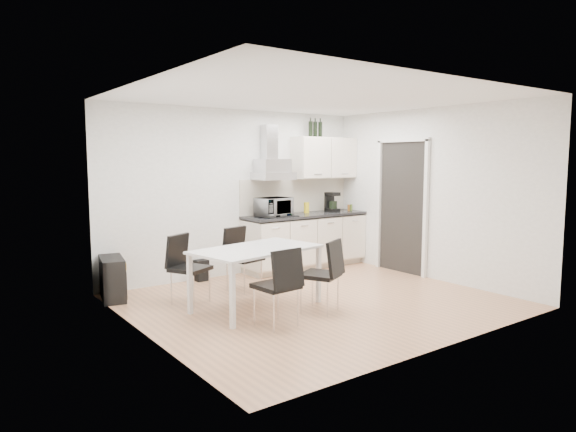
% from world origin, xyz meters
% --- Properties ---
extents(ground, '(4.50, 4.50, 0.00)m').
position_xyz_m(ground, '(0.00, 0.00, 0.00)').
color(ground, tan).
rests_on(ground, ground).
extents(wall_back, '(4.50, 0.10, 2.60)m').
position_xyz_m(wall_back, '(0.00, 2.00, 1.30)').
color(wall_back, white).
rests_on(wall_back, ground).
extents(wall_front, '(4.50, 0.10, 2.60)m').
position_xyz_m(wall_front, '(0.00, -2.00, 1.30)').
color(wall_front, white).
rests_on(wall_front, ground).
extents(wall_left, '(0.10, 4.00, 2.60)m').
position_xyz_m(wall_left, '(-2.25, 0.00, 1.30)').
color(wall_left, white).
rests_on(wall_left, ground).
extents(wall_right, '(0.10, 4.00, 2.60)m').
position_xyz_m(wall_right, '(2.25, 0.00, 1.30)').
color(wall_right, white).
rests_on(wall_right, ground).
extents(ceiling, '(4.50, 4.50, 0.00)m').
position_xyz_m(ceiling, '(0.00, 0.00, 2.60)').
color(ceiling, white).
rests_on(ceiling, wall_back).
extents(doorway, '(0.08, 1.04, 2.10)m').
position_xyz_m(doorway, '(2.21, 0.55, 1.05)').
color(doorway, white).
rests_on(doorway, ground).
extents(kitchenette, '(2.22, 0.64, 2.52)m').
position_xyz_m(kitchenette, '(1.18, 1.73, 0.83)').
color(kitchenette, beige).
rests_on(kitchenette, ground).
extents(dining_table, '(1.67, 1.14, 0.75)m').
position_xyz_m(dining_table, '(-0.77, 0.20, 0.68)').
color(dining_table, white).
rests_on(dining_table, ground).
extents(chair_far_left, '(0.62, 0.65, 0.88)m').
position_xyz_m(chair_far_left, '(-1.35, 0.86, 0.44)').
color(chair_far_left, black).
rests_on(chair_far_left, ground).
extents(chair_far_right, '(0.55, 0.59, 0.88)m').
position_xyz_m(chair_far_right, '(-0.45, 1.03, 0.44)').
color(chair_far_right, black).
rests_on(chair_far_right, ground).
extents(chair_near_left, '(0.48, 0.54, 0.88)m').
position_xyz_m(chair_near_left, '(-0.98, -0.50, 0.44)').
color(chair_near_left, black).
rests_on(chair_near_left, ground).
extents(chair_near_right, '(0.62, 0.65, 0.88)m').
position_xyz_m(chair_near_right, '(-0.25, -0.37, 0.44)').
color(chair_near_right, black).
rests_on(chair_near_right, ground).
extents(guitar_amp, '(0.41, 0.71, 0.55)m').
position_xyz_m(guitar_amp, '(-2.09, 1.65, 0.28)').
color(guitar_amp, black).
rests_on(guitar_amp, ground).
extents(floor_speaker, '(0.19, 0.17, 0.32)m').
position_xyz_m(floor_speaker, '(-0.69, 1.90, 0.16)').
color(floor_speaker, black).
rests_on(floor_speaker, ground).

